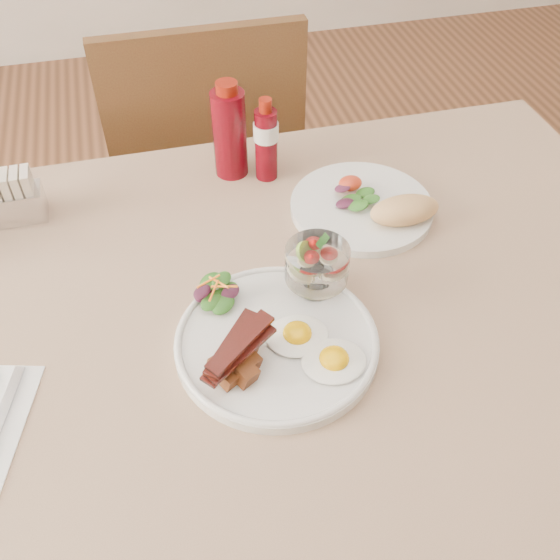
# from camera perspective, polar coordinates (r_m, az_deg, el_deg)

# --- Properties ---
(table) EXTENTS (1.33, 0.88, 0.75)m
(table) POSITION_cam_1_polar(r_m,az_deg,el_deg) (0.98, -1.06, -5.71)
(table) COLOR #55391A
(table) RESTS_ON ground
(chair_far) EXTENTS (0.42, 0.42, 0.93)m
(chair_far) POSITION_cam_1_polar(r_m,az_deg,el_deg) (1.56, -6.76, 9.76)
(chair_far) COLOR #55391A
(chair_far) RESTS_ON ground
(main_plate) EXTENTS (0.28, 0.28, 0.02)m
(main_plate) POSITION_cam_1_polar(r_m,az_deg,el_deg) (0.86, -0.31, -5.72)
(main_plate) COLOR silver
(main_plate) RESTS_ON table
(fried_eggs) EXTENTS (0.14, 0.15, 0.02)m
(fried_eggs) POSITION_cam_1_polar(r_m,az_deg,el_deg) (0.84, 3.25, -6.13)
(fried_eggs) COLOR white
(fried_eggs) RESTS_ON main_plate
(bacon_potato_pile) EXTENTS (0.11, 0.10, 0.05)m
(bacon_potato_pile) POSITION_cam_1_polar(r_m,az_deg,el_deg) (0.80, -3.91, -7.05)
(bacon_potato_pile) COLOR brown
(bacon_potato_pile) RESTS_ON main_plate
(side_salad) EXTENTS (0.07, 0.06, 0.04)m
(side_salad) POSITION_cam_1_polar(r_m,az_deg,el_deg) (0.89, -5.78, -1.25)
(side_salad) COLOR #1D5416
(side_salad) RESTS_ON main_plate
(fruit_cup) EXTENTS (0.09, 0.09, 0.09)m
(fruit_cup) POSITION_cam_1_polar(r_m,az_deg,el_deg) (0.88, 3.39, 1.46)
(fruit_cup) COLOR white
(fruit_cup) RESTS_ON main_plate
(second_plate) EXTENTS (0.24, 0.24, 0.06)m
(second_plate) POSITION_cam_1_polar(r_m,az_deg,el_deg) (1.07, 8.36, 6.67)
(second_plate) COLOR silver
(second_plate) RESTS_ON table
(ketchup_bottle) EXTENTS (0.07, 0.07, 0.18)m
(ketchup_bottle) POSITION_cam_1_polar(r_m,az_deg,el_deg) (1.12, -4.64, 13.32)
(ketchup_bottle) COLOR #54040D
(ketchup_bottle) RESTS_ON table
(hot_sauce_bottle) EXTENTS (0.05, 0.05, 0.15)m
(hot_sauce_bottle) POSITION_cam_1_polar(r_m,az_deg,el_deg) (1.11, -1.28, 12.63)
(hot_sauce_bottle) COLOR #54040D
(hot_sauce_bottle) RESTS_ON table
(sugar_caddy) EXTENTS (0.10, 0.06, 0.09)m
(sugar_caddy) POSITION_cam_1_polar(r_m,az_deg,el_deg) (1.13, -23.31, 6.80)
(sugar_caddy) COLOR silver
(sugar_caddy) RESTS_ON table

